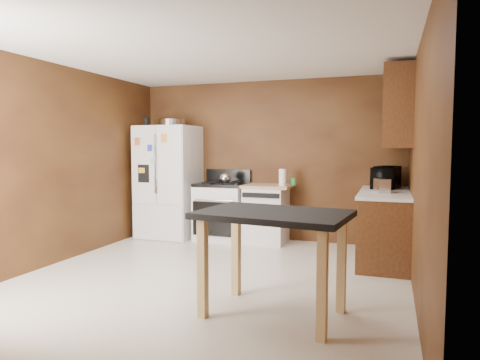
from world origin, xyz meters
The scene contains 18 objects.
floor centered at (0.00, 0.00, 0.00)m, with size 4.50×4.50×0.00m, color beige.
ceiling centered at (0.00, 0.00, 2.50)m, with size 4.50×4.50×0.00m, color white.
wall_back centered at (0.00, 2.25, 1.25)m, with size 4.20×4.20×0.00m, color #563616.
wall_front centered at (0.00, -2.25, 1.25)m, with size 4.20×4.20×0.00m, color #563616.
wall_left centered at (-2.10, 0.00, 1.25)m, with size 4.50×4.50×0.00m, color #563616.
wall_right centered at (2.10, 0.00, 1.25)m, with size 4.50×4.50×0.00m, color #563616.
roasting_pan centered at (-1.49, 1.91, 1.85)m, with size 0.43×0.43×0.11m, color silver.
pen_cup centered at (-1.87, 1.72, 1.86)m, with size 0.08×0.08×0.13m, color black.
kettle centered at (-0.54, 1.81, 0.98)m, with size 0.17×0.17×0.17m, color silver.
paper_towel centered at (0.36, 1.85, 1.01)m, with size 0.11×0.11×0.25m, color white.
green_canister centered at (0.47, 2.03, 0.94)m, with size 0.10×0.10×0.11m, color green.
toaster centered at (1.76, 1.28, 0.99)m, with size 0.14×0.24×0.17m, color silver.
microwave centered at (1.80, 1.83, 1.04)m, with size 0.49×0.33×0.27m, color black.
refrigerator centered at (-1.55, 1.86, 0.90)m, with size 0.90×0.80×1.80m.
gas_range centered at (-0.64, 1.92, 0.46)m, with size 0.76×0.68×1.10m.
dishwasher centered at (0.08, 1.95, 0.45)m, with size 0.78×0.63×0.89m.
right_cabinets centered at (1.84, 1.48, 0.91)m, with size 0.63×1.58×2.45m.
island centered at (0.92, -0.76, 0.77)m, with size 1.34×0.98×0.91m.
Camera 1 is at (1.85, -4.29, 1.47)m, focal length 32.00 mm.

